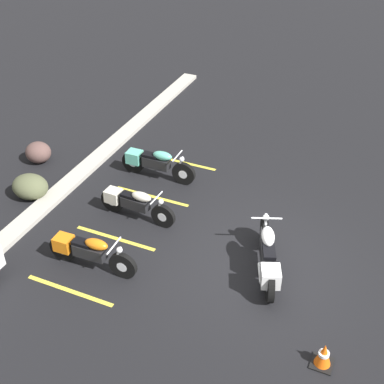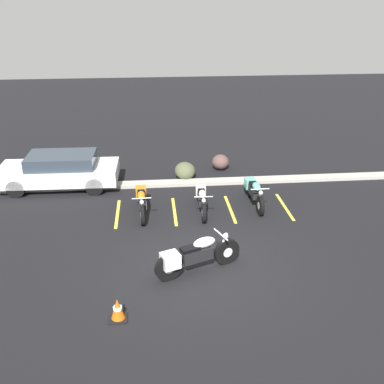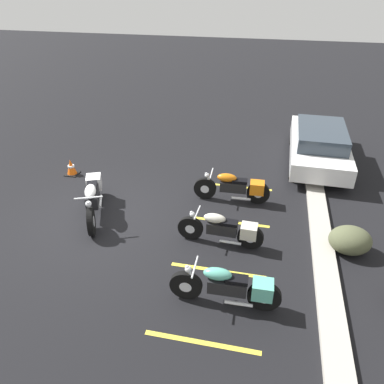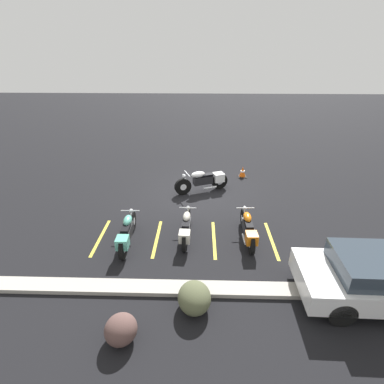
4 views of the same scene
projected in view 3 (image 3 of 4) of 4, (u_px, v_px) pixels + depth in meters
The scene contains 13 objects.
ground at pixel (101, 217), 9.95m from camera, with size 60.00×60.00×0.00m, color black.
motorcycle_white_featured at pixel (93, 196), 9.91m from camera, with size 2.29×1.11×0.95m.
parked_bike_0 at pixel (235, 187), 10.43m from camera, with size 0.60×2.14×0.84m.
parked_bike_1 at pixel (225, 229), 8.79m from camera, with size 0.58×2.06×0.81m.
parked_bike_2 at pixel (231, 287), 7.17m from camera, with size 0.61×2.18×0.86m.
car_white at pixel (319, 144), 12.39m from camera, with size 4.34×1.89×1.29m.
concrete_curb at pixel (322, 244), 8.90m from camera, with size 18.00×0.50×0.12m, color #A8A399.
landscape_rock_0 at pixel (350, 240), 8.60m from camera, with size 0.97×0.79×0.65m, color #50553A.
traffic_cone at pixel (71, 167), 11.90m from camera, with size 0.40×0.40×0.52m.
stall_line_0 at pixel (237, 187), 11.34m from camera, with size 0.10×2.10×0.00m, color gold.
stall_line_1 at pixel (229, 222), 9.77m from camera, with size 0.10×2.10×0.00m, color gold.
stall_line_2 at pixel (218, 271), 8.20m from camera, with size 0.10×2.10×0.00m, color gold.
stall_line_3 at pixel (202, 342), 6.63m from camera, with size 0.10×2.10×0.00m, color gold.
Camera 3 is at (7.47, 4.09, 5.72)m, focal length 35.00 mm.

